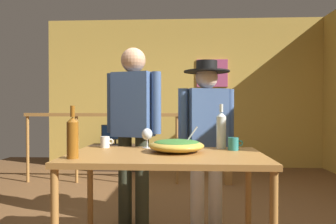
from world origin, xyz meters
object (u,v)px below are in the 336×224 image
(mug_teal, at_px, (234,144))
(person_standing_left, at_px, (133,121))
(flat_screen_tv, at_px, (115,133))
(wine_bottle_clear, at_px, (221,130))
(tv_console, at_px, (115,157))
(wine_glass, at_px, (147,135))
(serving_table, at_px, (166,164))
(person_standing_right, at_px, (207,130))
(framed_picture, at_px, (212,73))
(salad_bowl, at_px, (177,145))
(mug_white, at_px, (105,142))
(stair_railing, at_px, (162,137))
(wine_bottle_amber, at_px, (73,137))

(mug_teal, height_order, person_standing_left, person_standing_left)
(flat_screen_tv, bearing_deg, wine_bottle_clear, -62.35)
(tv_console, relative_size, wine_glass, 5.43)
(serving_table, bearing_deg, wine_glass, 118.60)
(mug_teal, bearing_deg, person_standing_left, 153.33)
(person_standing_left, relative_size, person_standing_right, 1.08)
(framed_picture, bearing_deg, salad_bowl, -99.59)
(tv_console, bearing_deg, mug_white, -79.03)
(serving_table, bearing_deg, mug_teal, 22.66)
(wine_bottle_clear, height_order, mug_white, wine_bottle_clear)
(stair_railing, relative_size, mug_white, 27.60)
(serving_table, xyz_separation_m, wine_bottle_clear, (0.44, 0.31, 0.23))
(stair_railing, bearing_deg, wine_glass, -89.47)
(flat_screen_tv, height_order, salad_bowl, salad_bowl)
(person_standing_right, bearing_deg, person_standing_left, -16.85)
(framed_picture, xyz_separation_m, stair_railing, (-0.86, -1.30, -1.08))
(salad_bowl, xyz_separation_m, mug_teal, (0.45, 0.12, -0.00))
(mug_teal, relative_size, person_standing_left, 0.07)
(serving_table, bearing_deg, wine_bottle_clear, 34.92)
(person_standing_left, bearing_deg, framed_picture, -92.21)
(person_standing_right, bearing_deg, mug_teal, 95.63)
(tv_console, distance_m, wine_glass, 3.19)
(salad_bowl, relative_size, wine_bottle_clear, 1.15)
(flat_screen_tv, distance_m, wine_bottle_clear, 3.35)
(serving_table, relative_size, mug_white, 12.80)
(flat_screen_tv, bearing_deg, mug_teal, -61.74)
(stair_railing, xyz_separation_m, wine_bottle_amber, (-0.42, -2.52, 0.24))
(wine_bottle_amber, height_order, person_standing_left, person_standing_left)
(serving_table, xyz_separation_m, person_standing_right, (0.35, 0.66, 0.21))
(tv_console, bearing_deg, wine_bottle_clear, -62.59)
(salad_bowl, distance_m, person_standing_left, 0.72)
(person_standing_right, bearing_deg, wine_glass, 15.99)
(serving_table, distance_m, person_standing_left, 0.80)
(serving_table, distance_m, wine_glass, 0.41)
(wine_glass, xyz_separation_m, mug_white, (-0.36, 0.01, -0.06))
(flat_screen_tv, bearing_deg, serving_table, -71.25)
(tv_console, xyz_separation_m, mug_white, (0.57, -2.96, 0.61))
(tv_console, xyz_separation_m, serving_table, (1.11, -3.30, 0.49))
(stair_railing, distance_m, mug_white, 1.99)
(framed_picture, relative_size, wine_bottle_clear, 1.56)
(framed_picture, height_order, wine_glass, framed_picture)
(person_standing_right, bearing_deg, tv_console, -77.96)
(framed_picture, distance_m, mug_teal, 3.50)
(wine_bottle_amber, height_order, mug_teal, wine_bottle_amber)
(wine_bottle_clear, bearing_deg, wine_glass, 178.65)
(stair_railing, height_order, wine_bottle_amber, wine_bottle_amber)
(wine_bottle_amber, bearing_deg, framed_picture, 71.53)
(flat_screen_tv, relative_size, person_standing_left, 0.29)
(wine_glass, bearing_deg, mug_white, 178.25)
(flat_screen_tv, relative_size, wine_bottle_amber, 1.37)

